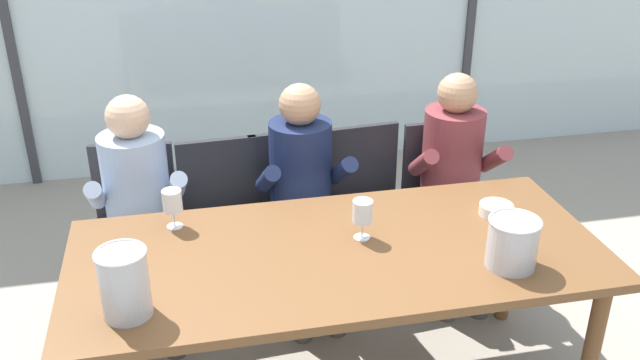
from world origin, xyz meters
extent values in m
plane|color=#9E9384|center=(0.00, 1.00, 0.00)|extent=(14.00, 14.00, 0.00)
cube|color=#38383D|center=(-1.66, 2.61, 1.30)|extent=(0.06, 0.06, 2.60)
cube|color=brown|center=(0.00, 0.00, 0.75)|extent=(2.17, 0.95, 0.04)
cylinder|color=brown|center=(0.99, -0.38, 0.36)|extent=(0.07, 0.07, 0.73)
cylinder|color=brown|center=(-0.99, 0.38, 0.36)|extent=(0.07, 0.07, 0.73)
cylinder|color=brown|center=(0.99, 0.38, 0.36)|extent=(0.07, 0.07, 0.73)
cube|color=#232328|center=(-0.87, 0.82, 0.45)|extent=(0.48, 0.48, 0.03)
cube|color=#232328|center=(-0.85, 1.02, 0.68)|extent=(0.42, 0.08, 0.42)
cylinder|color=#232328|center=(-1.08, 0.65, 0.22)|extent=(0.04, 0.04, 0.44)
cylinder|color=#232328|center=(-0.70, 0.61, 0.22)|extent=(0.04, 0.04, 0.44)
cylinder|color=#232328|center=(-1.04, 1.03, 0.22)|extent=(0.04, 0.04, 0.44)
cylinder|color=#232328|center=(-0.66, 0.99, 0.22)|extent=(0.04, 0.04, 0.44)
cube|color=#232328|center=(-0.40, 0.78, 0.45)|extent=(0.46, 0.46, 0.03)
cube|color=#232328|center=(-0.41, 0.98, 0.68)|extent=(0.42, 0.06, 0.42)
cylinder|color=#232328|center=(-0.58, 0.58, 0.22)|extent=(0.04, 0.04, 0.44)
cylinder|color=#232328|center=(-0.20, 0.60, 0.22)|extent=(0.04, 0.04, 0.44)
cylinder|color=#232328|center=(-0.60, 0.96, 0.22)|extent=(0.04, 0.04, 0.44)
cylinder|color=#232328|center=(-0.22, 0.98, 0.22)|extent=(0.04, 0.04, 0.44)
cube|color=#232328|center=(-0.03, 0.81, 0.45)|extent=(0.46, 0.46, 0.03)
cube|color=#232328|center=(-0.04, 1.01, 0.68)|extent=(0.42, 0.06, 0.42)
cylinder|color=#232328|center=(-0.21, 0.61, 0.22)|extent=(0.04, 0.04, 0.44)
cylinder|color=#232328|center=(0.17, 0.63, 0.22)|extent=(0.04, 0.04, 0.44)
cylinder|color=#232328|center=(-0.23, 0.99, 0.22)|extent=(0.04, 0.04, 0.44)
cylinder|color=#232328|center=(0.15, 1.01, 0.22)|extent=(0.04, 0.04, 0.44)
cube|color=#232328|center=(0.39, 0.81, 0.45)|extent=(0.48, 0.48, 0.03)
cube|color=#232328|center=(0.37, 1.01, 0.68)|extent=(0.42, 0.07, 0.42)
cylinder|color=#232328|center=(0.21, 0.61, 0.22)|extent=(0.04, 0.04, 0.44)
cylinder|color=#232328|center=(0.59, 0.64, 0.22)|extent=(0.04, 0.04, 0.44)
cylinder|color=#232328|center=(0.18, 0.98, 0.22)|extent=(0.04, 0.04, 0.44)
cylinder|color=#232328|center=(0.56, 1.02, 0.22)|extent=(0.04, 0.04, 0.44)
cube|color=#232328|center=(0.82, 0.78, 0.45)|extent=(0.45, 0.45, 0.03)
cube|color=#232328|center=(0.82, 0.98, 0.68)|extent=(0.42, 0.05, 0.42)
cylinder|color=#232328|center=(0.64, 0.58, 0.22)|extent=(0.04, 0.04, 0.44)
cylinder|color=#232328|center=(1.02, 0.60, 0.22)|extent=(0.04, 0.04, 0.44)
cylinder|color=#232328|center=(0.63, 0.96, 0.22)|extent=(0.04, 0.04, 0.44)
cylinder|color=#232328|center=(1.01, 0.97, 0.22)|extent=(0.04, 0.04, 0.44)
cylinder|color=#9EB2D1|center=(-0.82, 0.83, 0.75)|extent=(0.34, 0.34, 0.52)
sphere|color=#DBAD89|center=(-0.82, 0.83, 1.10)|extent=(0.21, 0.21, 0.21)
cube|color=#47423D|center=(-0.90, 0.62, 0.49)|extent=(0.16, 0.41, 0.13)
cube|color=#47423D|center=(-0.72, 0.63, 0.49)|extent=(0.16, 0.41, 0.13)
cylinder|color=#47423D|center=(-0.88, 0.42, 0.23)|extent=(0.10, 0.10, 0.47)
cylinder|color=#47423D|center=(-0.70, 0.43, 0.23)|extent=(0.10, 0.10, 0.47)
cylinder|color=#9EB2D1|center=(-1.00, 0.69, 0.77)|extent=(0.10, 0.33, 0.26)
cylinder|color=#9EB2D1|center=(-0.62, 0.72, 0.77)|extent=(0.10, 0.33, 0.26)
cylinder|color=#192347|center=(0.00, 0.83, 0.75)|extent=(0.34, 0.34, 0.52)
sphere|color=tan|center=(0.00, 0.83, 1.10)|extent=(0.21, 0.21, 0.21)
cube|color=#47423D|center=(-0.08, 0.62, 0.49)|extent=(0.15, 0.41, 0.13)
cube|color=#47423D|center=(0.10, 0.63, 0.49)|extent=(0.15, 0.41, 0.13)
cylinder|color=#47423D|center=(-0.07, 0.42, 0.23)|extent=(0.10, 0.10, 0.47)
cylinder|color=#47423D|center=(0.11, 0.43, 0.23)|extent=(0.10, 0.10, 0.47)
cylinder|color=#192347|center=(-0.19, 0.70, 0.77)|extent=(0.10, 0.33, 0.26)
cylinder|color=#192347|center=(0.19, 0.72, 0.77)|extent=(0.10, 0.33, 0.26)
cylinder|color=brown|center=(0.82, 0.83, 0.75)|extent=(0.35, 0.35, 0.52)
sphere|color=tan|center=(0.82, 0.83, 1.10)|extent=(0.21, 0.21, 0.21)
cube|color=#47423D|center=(0.72, 0.63, 0.49)|extent=(0.17, 0.41, 0.13)
cube|color=#47423D|center=(0.90, 0.62, 0.49)|extent=(0.17, 0.41, 0.13)
cylinder|color=#47423D|center=(0.70, 0.44, 0.23)|extent=(0.10, 0.10, 0.47)
cylinder|color=#47423D|center=(0.88, 0.42, 0.23)|extent=(0.10, 0.10, 0.47)
cylinder|color=brown|center=(0.62, 0.72, 0.77)|extent=(0.11, 0.33, 0.26)
cylinder|color=brown|center=(1.00, 0.69, 0.77)|extent=(0.11, 0.33, 0.26)
cylinder|color=#B7B7BC|center=(-0.82, -0.26, 0.89)|extent=(0.17, 0.17, 0.25)
torus|color=silver|center=(-0.82, -0.26, 1.02)|extent=(0.18, 0.18, 0.01)
cylinder|color=#B7B7BC|center=(0.63, -0.25, 0.86)|extent=(0.20, 0.20, 0.20)
torus|color=silver|center=(0.63, -0.25, 0.96)|extent=(0.20, 0.20, 0.01)
cylinder|color=silver|center=(0.76, 0.15, 0.79)|extent=(0.15, 0.15, 0.05)
cylinder|color=silver|center=(0.12, 0.07, 0.77)|extent=(0.07, 0.07, 0.00)
cylinder|color=silver|center=(0.12, 0.07, 0.81)|extent=(0.01, 0.01, 0.07)
cylinder|color=silver|center=(0.12, 0.07, 0.89)|extent=(0.08, 0.08, 0.09)
cylinder|color=#E0D184|center=(0.12, 0.07, 0.87)|extent=(0.07, 0.07, 0.04)
cylinder|color=silver|center=(-0.64, 0.33, 0.77)|extent=(0.07, 0.07, 0.00)
cylinder|color=silver|center=(-0.64, 0.33, 0.81)|extent=(0.01, 0.01, 0.07)
cylinder|color=silver|center=(-0.64, 0.33, 0.89)|extent=(0.08, 0.08, 0.09)
cylinder|color=#E0D184|center=(-0.64, 0.33, 0.87)|extent=(0.07, 0.07, 0.04)
camera|label=1|loc=(-0.57, -2.35, 2.25)|focal=38.93mm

